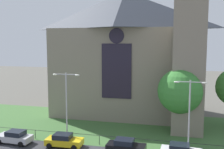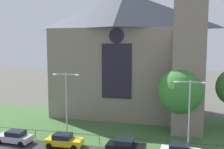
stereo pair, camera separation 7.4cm
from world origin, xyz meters
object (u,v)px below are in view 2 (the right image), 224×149
Objects in this scene: parked_car_black at (126,146)px; church_building at (129,52)px; parked_car_yellow at (64,140)px; tree_right_near at (180,91)px; parked_car_silver at (15,137)px; streetlamp_far at (189,107)px; streetlamp_near at (66,98)px.

church_building is at bearing 101.83° from parked_car_black.
tree_right_near is at bearing 27.75° from parked_car_yellow.
parked_car_yellow is at bearing -174.32° from parked_car_silver.
tree_right_near is 1.08× the size of streetlamp_far.
church_building is 6.09× the size of parked_car_black.
streetlamp_near is (-13.03, -5.88, -0.36)m from tree_right_near.
church_building is 3.03× the size of tree_right_near.
parked_car_silver is 13.35m from parked_car_black.
streetlamp_near is 1.05× the size of streetlamp_far.
church_building is 3.26× the size of streetlamp_far.
tree_right_near is 2.01× the size of parked_car_silver.
parked_car_silver is at bearing -123.21° from church_building.
streetlamp_near is 1.97× the size of parked_car_yellow.
parked_car_silver is (-19.92, -1.78, -4.36)m from streetlamp_far.
parked_car_silver is 6.16m from parked_car_yellow.
church_building is 12.82m from tree_right_near.
streetlamp_far is (0.97, -5.88, -0.59)m from tree_right_near.
parked_car_black is at bearing -11.22° from streetlamp_near.
church_building reaches higher than streetlamp_near.
church_building is 17.98m from streetlamp_far.
streetlamp_far reaches higher than parked_car_yellow.
church_building reaches higher than parked_car_black.
parked_car_black is at bearing -175.99° from parked_car_silver.
church_building is at bearing -120.53° from parked_car_silver.
parked_car_black is at bearing -80.54° from church_building.
streetlamp_far is at bearing -172.21° from parked_car_silver.
parked_car_black is at bearing -127.30° from tree_right_near.
parked_car_black is (13.35, 0.31, 0.00)m from parked_car_silver.
tree_right_near is 5.98m from streetlamp_far.
parked_car_yellow and parked_car_black have the same top height.
streetlamp_near reaches higher than parked_car_black.
parked_car_yellow is (-4.53, -16.00, -9.53)m from church_building.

